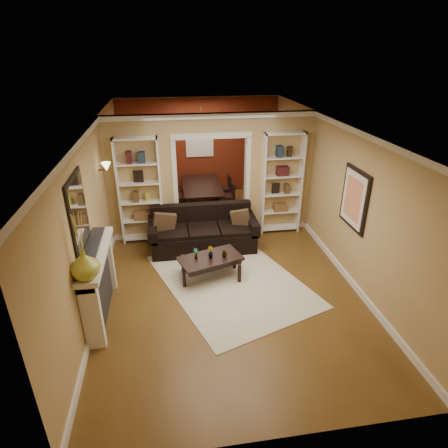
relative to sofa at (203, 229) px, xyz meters
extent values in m
plane|color=brown|center=(0.29, -0.45, -0.44)|extent=(8.00, 8.00, 0.00)
plane|color=white|center=(0.29, -0.45, 2.26)|extent=(8.00, 8.00, 0.00)
plane|color=tan|center=(0.29, 3.55, 0.91)|extent=(8.00, 0.00, 8.00)
plane|color=tan|center=(0.29, -4.45, 0.91)|extent=(8.00, 0.00, 8.00)
plane|color=tan|center=(-1.96, -0.45, 0.91)|extent=(0.00, 8.00, 8.00)
plane|color=tan|center=(2.54, -0.45, 0.91)|extent=(0.00, 8.00, 8.00)
cube|color=tan|center=(0.29, 0.75, 0.91)|extent=(4.50, 0.15, 2.70)
cube|color=maroon|center=(0.29, 3.52, 0.88)|extent=(4.44, 0.04, 2.64)
cube|color=#8CA5CC|center=(0.29, 3.48, 1.11)|extent=(0.78, 0.03, 0.98)
cube|color=beige|center=(0.36, -1.31, -0.44)|extent=(3.13, 3.65, 0.01)
cube|color=black|center=(0.00, 0.00, 0.00)|extent=(2.26, 0.98, 0.88)
cube|color=brown|center=(-0.80, -0.02, 0.21)|extent=(0.46, 0.21, 0.45)
cube|color=brown|center=(0.80, -0.02, 0.18)|extent=(0.40, 0.22, 0.39)
cube|color=black|center=(0.01, -1.15, -0.23)|extent=(1.26, 0.93, 0.43)
imported|color=#336626|center=(-0.25, -1.15, 0.09)|extent=(0.13, 0.13, 0.21)
imported|color=#336626|center=(0.01, -1.15, 0.09)|extent=(0.14, 0.15, 0.22)
imported|color=#336626|center=(0.27, -1.15, 0.07)|extent=(0.14, 0.14, 0.18)
cube|color=white|center=(-1.26, 0.58, 0.71)|extent=(0.90, 0.30, 2.30)
cube|color=white|center=(1.84, 0.58, 0.71)|extent=(0.90, 0.30, 2.30)
cube|color=white|center=(-1.80, -1.95, 0.14)|extent=(0.32, 1.70, 1.16)
imported|color=#A9AE38|center=(-1.80, -2.65, 0.92)|extent=(0.50, 0.50, 0.41)
cube|color=silver|center=(-1.94, -1.95, 1.36)|extent=(0.03, 0.95, 1.10)
cube|color=#FFE0A5|center=(-1.86, 0.10, 1.39)|extent=(0.18, 0.18, 0.22)
cube|color=black|center=(2.50, -1.45, 1.11)|extent=(0.04, 0.85, 1.05)
imported|color=black|center=(0.23, 2.26, -0.12)|extent=(1.80, 1.01, 0.63)
cube|color=black|center=(-0.32, 1.96, 0.01)|extent=(0.48, 0.48, 0.91)
cube|color=black|center=(0.78, 1.96, -0.06)|extent=(0.40, 0.40, 0.76)
cube|color=black|center=(-0.32, 2.56, -0.02)|extent=(0.51, 0.51, 0.84)
cube|color=black|center=(0.78, 2.56, -0.05)|extent=(0.48, 0.48, 0.78)
cube|color=#372A19|center=(0.29, 2.25, 1.58)|extent=(0.50, 0.50, 0.30)
camera|label=1|loc=(-0.65, -7.04, 3.49)|focal=30.00mm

